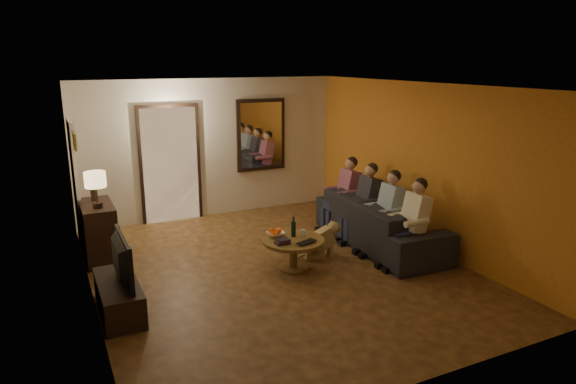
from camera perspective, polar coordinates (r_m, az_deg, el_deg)
name	(u,v)px	position (r m, az deg, el deg)	size (l,w,h in m)	color
floor	(278,269)	(7.48, -1.08, -8.59)	(5.00, 6.00, 0.01)	#3C2710
ceiling	(277,86)	(6.89, -1.18, 11.72)	(5.00, 6.00, 0.01)	white
back_wall	(211,148)	(9.82, -8.50, 4.81)	(5.00, 0.02, 2.60)	beige
front_wall	(422,254)	(4.64, 14.69, -6.71)	(5.00, 0.02, 2.60)	beige
left_wall	(85,203)	(6.47, -21.66, -1.20)	(0.02, 6.00, 2.60)	beige
right_wall	(421,166)	(8.40, 14.56, 2.84)	(0.02, 6.00, 2.60)	beige
orange_accent	(421,166)	(8.40, 14.51, 2.83)	(0.01, 6.00, 2.60)	#C67121
kitchen_doorway	(170,165)	(9.65, -12.94, 2.90)	(1.00, 0.06, 2.10)	#FFE0A5
door_trim	(170,165)	(9.64, -12.93, 2.89)	(1.12, 0.04, 2.22)	black
fridge_glimpse	(184,172)	(9.74, -11.47, 2.19)	(0.45, 0.03, 1.70)	silver
mirror_frame	(261,135)	(10.09, -3.03, 6.36)	(1.00, 0.05, 1.40)	black
mirror_glass	(262,135)	(10.07, -2.96, 6.34)	(0.86, 0.02, 1.26)	white
white_door	(76,184)	(8.77, -22.49, 0.80)	(0.06, 0.85, 2.04)	white
framed_art	(74,141)	(7.64, -22.64, 5.23)	(0.03, 0.28, 0.24)	#B28C33
art_canvas	(76,141)	(7.64, -22.53, 5.24)	(0.01, 0.22, 0.18)	brown
dresser	(99,232)	(8.22, -20.27, -4.15)	(0.45, 0.97, 0.86)	black
table_lamp	(96,190)	(7.82, -20.55, 0.24)	(0.30, 0.30, 0.54)	beige
flower_vase	(93,186)	(8.26, -20.83, 0.59)	(0.14, 0.14, 0.44)	red
tv_stand	(119,297)	(6.55, -18.28, -11.03)	(0.45, 1.17, 0.39)	black
tv	(115,260)	(6.36, -18.62, -7.14)	(0.13, 0.98, 0.56)	black
sofa	(380,222)	(8.44, 10.16, -3.31)	(1.03, 2.62, 0.77)	black
person_a	(412,226)	(7.64, 13.57, -3.70)	(0.60, 0.40, 1.20)	tan
person_b	(387,215)	(8.09, 10.90, -2.53)	(0.60, 0.40, 1.20)	tan
person_c	(365,205)	(8.55, 8.51, -1.47)	(0.60, 0.40, 1.20)	tan
person_d	(345,197)	(9.04, 6.38, -0.53)	(0.60, 0.40, 1.20)	tan
dog	(320,239)	(7.85, 3.57, -5.28)	(0.56, 0.24, 0.56)	#A08449
coffee_table	(293,254)	(7.43, 0.60, -6.89)	(0.89, 0.89, 0.45)	brown
bowl	(276,234)	(7.45, -1.39, -4.71)	(0.26, 0.26, 0.06)	white
oranges	(276,230)	(7.43, -1.40, -4.22)	(0.20, 0.20, 0.08)	#FF6015
wine_bottle	(293,226)	(7.40, 0.61, -3.84)	(0.07, 0.07, 0.31)	black
wine_glass	(303,233)	(7.45, 1.68, -4.57)	(0.06, 0.06, 0.10)	silver
book_stack	(282,241)	(7.16, -0.62, -5.50)	(0.20, 0.15, 0.07)	black
laptop	(309,243)	(7.15, 2.33, -5.73)	(0.33, 0.21, 0.03)	black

